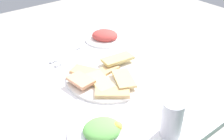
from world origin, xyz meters
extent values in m
cube|color=white|center=(0.00, 0.00, 0.71)|extent=(1.03, 0.87, 0.02)
cylinder|color=#44514F|center=(-0.45, -0.38, 0.35)|extent=(0.04, 0.04, 0.70)
cylinder|color=white|center=(0.03, 0.00, 0.73)|extent=(0.33, 0.33, 0.01)
cube|color=tan|center=(0.03, -0.03, 0.74)|extent=(0.13, 0.07, 0.01)
cube|color=tan|center=(0.01, 0.07, 0.75)|extent=(0.11, 0.14, 0.01)
cube|color=#EAC57A|center=(0.09, 0.02, 0.74)|extent=(0.08, 0.14, 0.02)
cube|color=#E49F75|center=(0.15, -0.01, 0.76)|extent=(0.08, 0.11, 0.01)
cube|color=tan|center=(-0.06, -0.05, 0.76)|extent=(0.14, 0.08, 0.01)
cube|color=#E2A469|center=(0.09, -0.07, 0.74)|extent=(0.12, 0.15, 0.01)
cube|color=tan|center=(0.09, 0.11, 0.74)|extent=(0.14, 0.13, 0.01)
cylinder|color=white|center=(0.24, 0.24, 0.73)|extent=(0.21, 0.21, 0.01)
ellipsoid|color=#67B452|center=(0.24, 0.24, 0.75)|extent=(0.15, 0.14, 0.04)
sphere|color=#EBCF4D|center=(0.19, 0.26, 0.75)|extent=(0.03, 0.03, 0.03)
cylinder|color=white|center=(-0.17, -0.29, 0.73)|extent=(0.20, 0.20, 0.01)
ellipsoid|color=#C1403B|center=(-0.17, -0.29, 0.75)|extent=(0.17, 0.17, 0.05)
cylinder|color=silver|center=(0.07, 0.36, 0.79)|extent=(0.08, 0.08, 0.12)
cube|color=white|center=(0.07, -0.25, 0.73)|extent=(0.13, 0.13, 0.00)
cube|color=silver|center=(0.07, -0.27, 0.73)|extent=(0.19, 0.07, 0.00)
cube|color=silver|center=(0.07, -0.23, 0.73)|extent=(0.19, 0.08, 0.00)
camera|label=1|loc=(0.58, 0.73, 1.34)|focal=43.76mm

